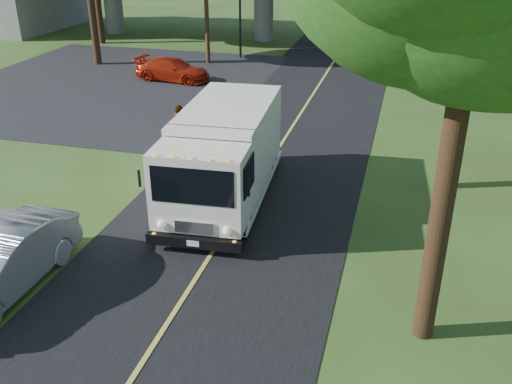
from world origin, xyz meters
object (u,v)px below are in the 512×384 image
(step_van, at_px, (224,153))
(pedestrian, at_px, (180,126))
(traffic_signal, at_px, (240,6))
(red_sedan, at_px, (173,69))

(step_van, relative_size, pedestrian, 4.20)
(traffic_signal, bearing_deg, red_sedan, -107.31)
(step_van, xyz_separation_m, pedestrian, (-3.14, 4.04, -0.75))
(traffic_signal, bearing_deg, pedestrian, -82.10)
(traffic_signal, xyz_separation_m, pedestrian, (2.20, -15.85, -2.34))
(traffic_signal, distance_m, pedestrian, 16.17)
(traffic_signal, height_order, pedestrian, traffic_signal)
(red_sedan, bearing_deg, traffic_signal, -11.38)
(step_van, distance_m, pedestrian, 5.17)
(traffic_signal, relative_size, step_van, 0.72)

